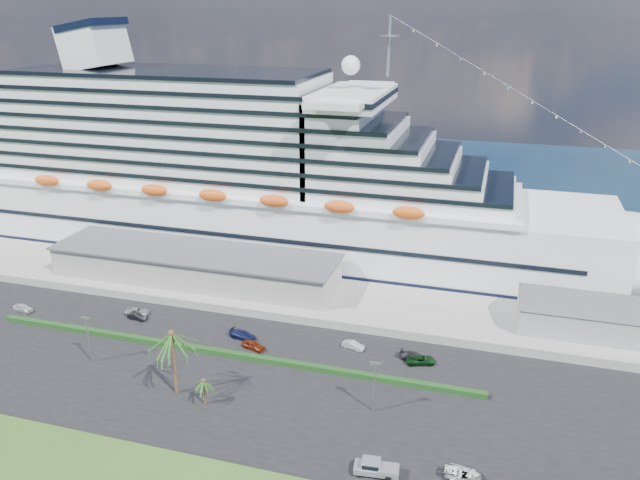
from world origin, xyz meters
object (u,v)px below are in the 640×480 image
(parked_car_3, at_px, (243,335))
(pickup_truck, at_px, (376,467))
(cruise_ship, at_px, (252,182))
(boat_trailer, at_px, (463,473))

(parked_car_3, xyz_separation_m, pickup_truck, (29.72, -27.05, 0.38))
(cruise_ship, relative_size, boat_trailer, 34.09)
(parked_car_3, bearing_deg, pickup_truck, -120.02)
(cruise_ship, height_order, pickup_truck, cruise_ship)
(boat_trailer, bearing_deg, parked_car_3, 148.40)
(parked_car_3, height_order, boat_trailer, boat_trailer)
(pickup_truck, bearing_deg, parked_car_3, 137.70)
(parked_car_3, relative_size, boat_trailer, 0.90)
(pickup_truck, bearing_deg, cruise_ship, 122.86)
(cruise_ship, bearing_deg, boat_trailer, -50.38)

